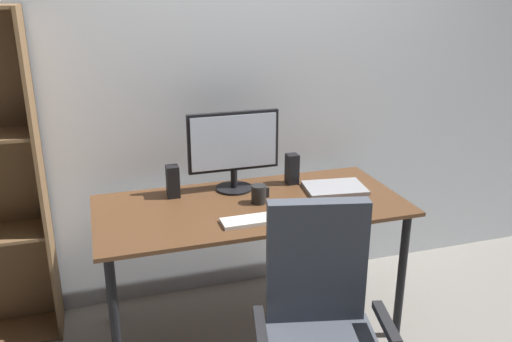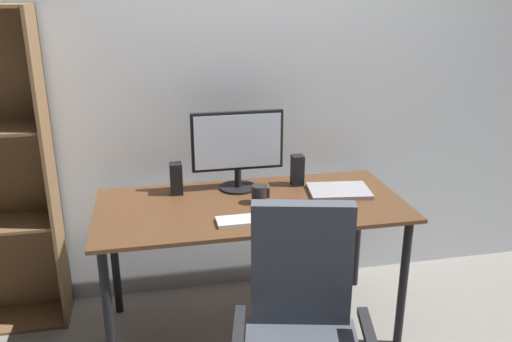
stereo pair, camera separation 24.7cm
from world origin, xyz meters
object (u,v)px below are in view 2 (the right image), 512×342
(mouse, at_px, (289,214))
(coffee_mug, at_px, (259,195))
(keyboard, at_px, (247,220))
(speaker_right, at_px, (297,170))
(desk, at_px, (251,218))
(speaker_left, at_px, (176,179))
(monitor, at_px, (238,146))
(laptop, at_px, (339,191))

(mouse, xyz_separation_m, coffee_mug, (-0.10, 0.20, 0.03))
(keyboard, relative_size, coffee_mug, 3.07)
(mouse, height_order, speaker_right, speaker_right)
(keyboard, distance_m, mouse, 0.21)
(desk, xyz_separation_m, speaker_left, (-0.36, 0.21, 0.17))
(speaker_left, bearing_deg, monitor, 1.37)
(keyboard, xyz_separation_m, speaker_right, (0.36, 0.43, 0.08))
(coffee_mug, height_order, speaker_left, speaker_left)
(keyboard, bearing_deg, speaker_left, 124.81)
(mouse, distance_m, coffee_mug, 0.23)
(keyboard, distance_m, speaker_left, 0.53)
(desk, xyz_separation_m, monitor, (-0.03, 0.22, 0.33))
(coffee_mug, xyz_separation_m, laptop, (0.45, 0.05, -0.04))
(keyboard, bearing_deg, laptop, 25.02)
(speaker_left, bearing_deg, laptop, -10.96)
(laptop, bearing_deg, keyboard, -147.06)
(keyboard, relative_size, laptop, 0.91)
(keyboard, height_order, speaker_left, speaker_left)
(desk, relative_size, keyboard, 5.40)
(speaker_right, bearing_deg, monitor, 178.63)
(monitor, height_order, speaker_left, monitor)
(monitor, relative_size, speaker_left, 2.89)
(mouse, height_order, coffee_mug, coffee_mug)
(keyboard, xyz_separation_m, speaker_left, (-0.30, 0.43, 0.08))
(desk, height_order, speaker_right, speaker_right)
(keyboard, bearing_deg, mouse, 1.95)
(laptop, bearing_deg, monitor, 169.06)
(coffee_mug, height_order, speaker_right, speaker_right)
(speaker_right, bearing_deg, mouse, -110.62)
(monitor, distance_m, laptop, 0.59)
(mouse, distance_m, speaker_left, 0.66)
(mouse, relative_size, laptop, 0.30)
(monitor, relative_size, coffee_mug, 5.21)
(speaker_left, bearing_deg, speaker_right, 0.00)
(speaker_right, bearing_deg, laptop, -41.56)
(speaker_right, bearing_deg, coffee_mug, -140.16)
(speaker_right, bearing_deg, keyboard, -130.47)
(monitor, xyz_separation_m, keyboard, (-0.03, -0.43, -0.24))
(monitor, distance_m, mouse, 0.51)
(mouse, relative_size, speaker_left, 0.56)
(coffee_mug, relative_size, laptop, 0.29)
(desk, distance_m, speaker_left, 0.45)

